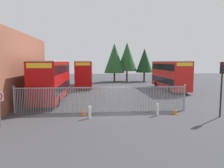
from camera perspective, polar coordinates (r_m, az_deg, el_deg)
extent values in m
plane|color=#3D3D42|center=(26.06, -0.72, -3.45)|extent=(100.00, 100.00, 0.00)
cylinder|color=gray|center=(19.15, -25.16, -4.16)|extent=(0.06, 0.06, 2.20)
cylinder|color=gray|center=(19.10, -24.77, -4.17)|extent=(0.06, 0.06, 2.20)
cylinder|color=gray|center=(19.05, -24.37, -4.17)|extent=(0.06, 0.06, 2.20)
cylinder|color=gray|center=(19.00, -23.97, -4.18)|extent=(0.06, 0.06, 2.20)
cylinder|color=gray|center=(18.96, -23.57, -4.19)|extent=(0.06, 0.06, 2.20)
cylinder|color=gray|center=(18.91, -23.17, -4.19)|extent=(0.06, 0.06, 2.20)
cylinder|color=gray|center=(18.87, -22.76, -4.20)|extent=(0.06, 0.06, 2.20)
cylinder|color=gray|center=(18.83, -22.35, -4.20)|extent=(0.06, 0.06, 2.20)
cylinder|color=gray|center=(18.78, -21.95, -4.21)|extent=(0.06, 0.06, 2.20)
cylinder|color=gray|center=(18.74, -21.53, -4.22)|extent=(0.06, 0.06, 2.20)
cylinder|color=gray|center=(18.70, -21.12, -4.22)|extent=(0.06, 0.06, 2.20)
cylinder|color=gray|center=(18.66, -20.71, -4.23)|extent=(0.06, 0.06, 2.20)
cylinder|color=gray|center=(18.62, -20.29, -4.23)|extent=(0.06, 0.06, 2.20)
cylinder|color=gray|center=(18.59, -19.88, -4.24)|extent=(0.06, 0.06, 2.20)
cylinder|color=gray|center=(18.55, -19.46, -4.24)|extent=(0.06, 0.06, 2.20)
cylinder|color=gray|center=(18.52, -19.04, -4.25)|extent=(0.06, 0.06, 2.20)
cylinder|color=gray|center=(18.48, -18.61, -4.25)|extent=(0.06, 0.06, 2.20)
cylinder|color=gray|center=(18.45, -18.19, -4.25)|extent=(0.06, 0.06, 2.20)
cylinder|color=gray|center=(18.42, -17.76, -4.26)|extent=(0.06, 0.06, 2.20)
cylinder|color=gray|center=(18.38, -17.34, -4.26)|extent=(0.06, 0.06, 2.20)
cylinder|color=gray|center=(18.35, -16.91, -4.26)|extent=(0.06, 0.06, 2.20)
cylinder|color=gray|center=(18.32, -16.48, -4.27)|extent=(0.06, 0.06, 2.20)
cylinder|color=gray|center=(18.30, -16.05, -4.27)|extent=(0.06, 0.06, 2.20)
cylinder|color=gray|center=(18.27, -15.62, -4.27)|extent=(0.06, 0.06, 2.20)
cylinder|color=gray|center=(18.24, -15.18, -4.27)|extent=(0.06, 0.06, 2.20)
cylinder|color=gray|center=(18.22, -14.75, -4.28)|extent=(0.06, 0.06, 2.20)
cylinder|color=gray|center=(18.19, -14.31, -4.28)|extent=(0.06, 0.06, 2.20)
cylinder|color=gray|center=(18.17, -13.88, -4.28)|extent=(0.06, 0.06, 2.20)
cylinder|color=gray|center=(18.15, -13.44, -4.28)|extent=(0.06, 0.06, 2.20)
cylinder|color=gray|center=(18.13, -13.00, -4.28)|extent=(0.06, 0.06, 2.20)
cylinder|color=gray|center=(18.11, -12.56, -4.28)|extent=(0.06, 0.06, 2.20)
cylinder|color=gray|center=(18.09, -12.12, -4.28)|extent=(0.06, 0.06, 2.20)
cylinder|color=gray|center=(18.07, -11.67, -4.28)|extent=(0.06, 0.06, 2.20)
cylinder|color=gray|center=(18.05, -11.23, -4.29)|extent=(0.06, 0.06, 2.20)
cylinder|color=gray|center=(18.04, -10.79, -4.28)|extent=(0.06, 0.06, 2.20)
cylinder|color=gray|center=(18.02, -10.34, -4.28)|extent=(0.06, 0.06, 2.20)
cylinder|color=gray|center=(18.01, -9.90, -4.28)|extent=(0.06, 0.06, 2.20)
cylinder|color=gray|center=(18.00, -9.45, -4.28)|extent=(0.06, 0.06, 2.20)
cylinder|color=gray|center=(17.99, -9.01, -4.28)|extent=(0.06, 0.06, 2.20)
cylinder|color=gray|center=(17.98, -8.56, -4.28)|extent=(0.06, 0.06, 2.20)
cylinder|color=gray|center=(17.97, -8.11, -4.28)|extent=(0.06, 0.06, 2.20)
cylinder|color=gray|center=(17.96, -7.66, -4.28)|extent=(0.06, 0.06, 2.20)
cylinder|color=gray|center=(17.95, -7.22, -4.27)|extent=(0.06, 0.06, 2.20)
cylinder|color=gray|center=(17.95, -6.77, -4.27)|extent=(0.06, 0.06, 2.20)
cylinder|color=gray|center=(17.94, -6.32, -4.27)|extent=(0.06, 0.06, 2.20)
cylinder|color=gray|center=(17.94, -5.87, -4.27)|extent=(0.06, 0.06, 2.20)
cylinder|color=gray|center=(17.94, -5.42, -4.26)|extent=(0.06, 0.06, 2.20)
cylinder|color=gray|center=(17.93, -4.97, -4.26)|extent=(0.06, 0.06, 2.20)
cylinder|color=gray|center=(17.93, -4.52, -4.26)|extent=(0.06, 0.06, 2.20)
cylinder|color=gray|center=(17.94, -4.07, -4.25)|extent=(0.06, 0.06, 2.20)
cylinder|color=gray|center=(17.94, -3.62, -4.25)|extent=(0.06, 0.06, 2.20)
cylinder|color=gray|center=(17.94, -3.18, -4.24)|extent=(0.06, 0.06, 2.20)
cylinder|color=gray|center=(17.94, -2.73, -4.24)|extent=(0.06, 0.06, 2.20)
cylinder|color=gray|center=(17.95, -2.28, -4.23)|extent=(0.06, 0.06, 2.20)
cylinder|color=gray|center=(17.96, -1.83, -4.23)|extent=(0.06, 0.06, 2.20)
cylinder|color=gray|center=(17.96, -1.38, -4.22)|extent=(0.06, 0.06, 2.20)
cylinder|color=gray|center=(17.97, -0.93, -4.22)|extent=(0.06, 0.06, 2.20)
cylinder|color=gray|center=(17.98, -0.49, -4.21)|extent=(0.06, 0.06, 2.20)
cylinder|color=gray|center=(17.99, -0.04, -4.20)|extent=(0.06, 0.06, 2.20)
cylinder|color=gray|center=(18.00, 0.40, -4.20)|extent=(0.06, 0.06, 2.20)
cylinder|color=gray|center=(18.02, 0.85, -4.19)|extent=(0.06, 0.06, 2.20)
cylinder|color=gray|center=(18.03, 1.29, -4.18)|extent=(0.06, 0.06, 2.20)
cylinder|color=gray|center=(18.04, 1.74, -4.18)|extent=(0.06, 0.06, 2.20)
cylinder|color=gray|center=(18.06, 2.18, -4.17)|extent=(0.06, 0.06, 2.20)
cylinder|color=gray|center=(18.08, 2.62, -4.16)|extent=(0.06, 0.06, 2.20)
cylinder|color=gray|center=(18.10, 3.07, -4.15)|extent=(0.06, 0.06, 2.20)
cylinder|color=gray|center=(18.11, 3.51, -4.14)|extent=(0.06, 0.06, 2.20)
cylinder|color=gray|center=(18.14, 3.95, -4.14)|extent=(0.06, 0.06, 2.20)
cylinder|color=gray|center=(18.16, 4.39, -4.13)|extent=(0.06, 0.06, 2.20)
cylinder|color=gray|center=(18.18, 4.82, -4.12)|extent=(0.06, 0.06, 2.20)
cylinder|color=gray|center=(18.20, 5.26, -4.11)|extent=(0.06, 0.06, 2.20)
cylinder|color=gray|center=(18.23, 5.69, -4.10)|extent=(0.06, 0.06, 2.20)
cylinder|color=gray|center=(18.25, 6.13, -4.09)|extent=(0.06, 0.06, 2.20)
cylinder|color=gray|center=(18.28, 6.56, -4.08)|extent=(0.06, 0.06, 2.20)
cylinder|color=gray|center=(18.31, 6.99, -4.07)|extent=(0.06, 0.06, 2.20)
cylinder|color=gray|center=(18.34, 7.42, -4.06)|extent=(0.06, 0.06, 2.20)
cylinder|color=gray|center=(18.36, 7.85, -4.05)|extent=(0.06, 0.06, 2.20)
cylinder|color=gray|center=(18.40, 8.28, -4.04)|extent=(0.06, 0.06, 2.20)
cylinder|color=gray|center=(18.43, 8.71, -4.03)|extent=(0.06, 0.06, 2.20)
cylinder|color=gray|center=(18.46, 9.13, -4.02)|extent=(0.06, 0.06, 2.20)
cylinder|color=gray|center=(18.49, 9.55, -4.01)|extent=(0.06, 0.06, 2.20)
cylinder|color=gray|center=(18.53, 9.97, -4.00)|extent=(0.06, 0.06, 2.20)
cylinder|color=gray|center=(18.56, 10.39, -3.98)|extent=(0.06, 0.06, 2.20)
cylinder|color=gray|center=(18.60, 10.81, -3.97)|extent=(0.06, 0.06, 2.20)
cylinder|color=gray|center=(18.64, 11.23, -3.96)|extent=(0.06, 0.06, 2.20)
cylinder|color=gray|center=(18.68, 11.64, -3.95)|extent=(0.06, 0.06, 2.20)
cylinder|color=gray|center=(18.72, 12.06, -3.94)|extent=(0.06, 0.06, 2.20)
cylinder|color=gray|center=(18.76, 12.47, -3.92)|extent=(0.06, 0.06, 2.20)
cylinder|color=gray|center=(18.80, 12.88, -3.91)|extent=(0.06, 0.06, 2.20)
cylinder|color=gray|center=(18.84, 13.28, -3.90)|extent=(0.06, 0.06, 2.20)
cylinder|color=gray|center=(18.88, 13.69, -3.89)|extent=(0.06, 0.06, 2.20)
cylinder|color=gray|center=(18.93, 14.09, -3.87)|extent=(0.06, 0.06, 2.20)
cylinder|color=gray|center=(18.97, 14.50, -3.86)|extent=(0.06, 0.06, 2.20)
cylinder|color=gray|center=(19.02, 14.90, -3.85)|extent=(0.06, 0.06, 2.20)
cylinder|color=gray|center=(19.07, 15.29, -3.84)|extent=(0.06, 0.06, 2.20)
cylinder|color=gray|center=(19.12, 15.69, -3.82)|extent=(0.06, 0.06, 2.20)
cylinder|color=gray|center=(19.16, 16.08, -3.81)|extent=(0.06, 0.06, 2.20)
cylinder|color=gray|center=(19.21, 16.48, -3.80)|extent=(0.06, 0.06, 2.20)
cylinder|color=gray|center=(19.27, 16.87, -3.78)|extent=(0.06, 0.06, 2.20)
cylinder|color=gray|center=(19.32, 17.25, -3.77)|extent=(0.06, 0.06, 2.20)
cylinder|color=gray|center=(19.37, 17.64, -3.75)|extent=(0.06, 0.06, 2.20)
cylinder|color=gray|center=(19.42, 18.02, -3.74)|extent=(0.06, 0.06, 2.20)
cylinder|color=gray|center=(19.48, 18.40, -3.73)|extent=(0.06, 0.06, 2.20)
cylinder|color=gray|center=(19.53, 18.78, -3.71)|extent=(0.06, 0.06, 2.20)
cylinder|color=gray|center=(19.59, 19.16, -3.70)|extent=(0.06, 0.06, 2.20)
cylinder|color=gray|center=(17.79, -2.74, -1.00)|extent=(14.58, 0.07, 0.07)
cylinder|color=gray|center=(19.13, -25.17, -3.94)|extent=(0.14, 0.14, 2.35)
cylinder|color=gray|center=(19.58, 19.17, -3.48)|extent=(0.14, 0.14, 2.35)
cube|color=#B70C0C|center=(24.22, -15.97, 1.20)|extent=(2.50, 10.80, 4.00)
cube|color=black|center=(24.30, -15.92, -0.68)|extent=(2.54, 10.37, 0.90)
cube|color=black|center=(24.16, -16.06, 4.03)|extent=(2.54, 10.37, 0.90)
cube|color=yellow|center=(18.93, -19.28, 4.80)|extent=(2.12, 0.12, 0.44)
cube|color=silver|center=(24.14, -16.11, 6.00)|extent=(2.50, 10.80, 0.08)
cylinder|color=black|center=(21.49, -20.46, -4.47)|extent=(0.30, 1.04, 1.04)
cylinder|color=black|center=(20.99, -14.66, -4.53)|extent=(0.30, 1.04, 1.04)
cylinder|color=black|center=(27.54, -16.91, -2.10)|extent=(0.30, 1.04, 1.04)
cylinder|color=black|center=(27.16, -12.36, -2.09)|extent=(0.30, 1.04, 1.04)
cube|color=red|center=(33.35, 15.41, 2.48)|extent=(2.50, 10.80, 4.00)
cube|color=black|center=(33.41, 15.37, 1.11)|extent=(2.54, 10.37, 0.90)
cube|color=black|center=(33.30, 15.47, 4.54)|extent=(2.54, 10.37, 0.90)
cube|color=yellow|center=(28.33, 19.22, 5.11)|extent=(2.12, 0.12, 0.44)
cube|color=silver|center=(33.29, 15.51, 5.97)|extent=(2.50, 10.80, 0.08)
cylinder|color=black|center=(30.01, 15.53, -1.41)|extent=(0.30, 1.04, 1.04)
cylinder|color=black|center=(30.84, 19.37, -1.34)|extent=(0.30, 1.04, 1.04)
cylinder|color=black|center=(35.96, 12.07, -0.12)|extent=(0.30, 1.04, 1.04)
cylinder|color=black|center=(36.66, 15.36, -0.08)|extent=(0.30, 1.04, 1.04)
cube|color=#B70C0C|center=(36.29, -7.45, 2.92)|extent=(2.50, 10.80, 4.00)
cube|color=black|center=(36.34, -7.44, 1.66)|extent=(2.54, 10.37, 0.90)
cube|color=black|center=(36.24, -7.48, 4.81)|extent=(2.54, 10.37, 0.90)
cube|color=yellow|center=(30.90, -7.97, 5.44)|extent=(2.12, 0.12, 0.44)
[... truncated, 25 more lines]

